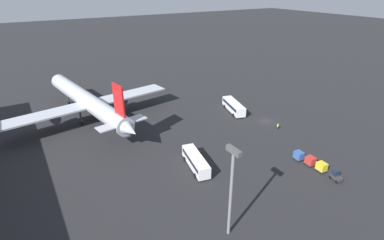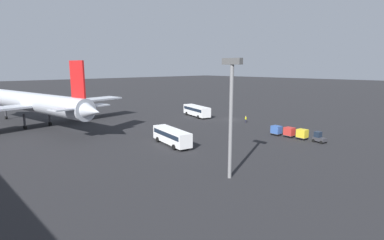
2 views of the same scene
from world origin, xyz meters
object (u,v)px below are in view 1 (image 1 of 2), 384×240
object	(u,v)px
shuttle_bus_near	(234,106)
shuttle_bus_far	(196,161)
airplane	(87,101)
worker_person	(278,126)
baggage_tug	(336,176)
cargo_cart_red	(310,161)
cargo_cart_blue	(299,155)
cargo_cart_yellow	(322,167)

from	to	relation	value
shuttle_bus_near	shuttle_bus_far	bearing A→B (deg)	143.05
airplane	worker_person	xyz separation A→B (m)	(-32.56, -42.06, -5.04)
baggage_tug	cargo_cart_red	xyz separation A→B (m)	(6.20, 0.15, 0.25)
baggage_tug	cargo_cart_blue	xyz separation A→B (m)	(8.99, 0.58, 0.25)
airplane	shuttle_bus_near	xyz separation A→B (m)	(-16.64, -39.48, -4.03)
baggage_tug	cargo_cart_red	world-z (taller)	baggage_tug
shuttle_bus_near	baggage_tug	xyz separation A→B (m)	(-38.37, 4.18, -0.93)
worker_person	shuttle_bus_near	bearing A→B (deg)	9.20
shuttle_bus_near	cargo_cart_yellow	distance (m)	35.22
worker_person	cargo_cart_red	xyz separation A→B (m)	(-16.25, 6.91, 0.32)
cargo_cart_red	cargo_cart_yellow	bearing A→B (deg)	-178.14
shuttle_bus_near	cargo_cart_blue	distance (m)	29.76
airplane	cargo_cart_yellow	size ratio (longest dim) A/B	25.53
airplane	shuttle_bus_far	bearing A→B (deg)	-169.14
shuttle_bus_near	cargo_cart_blue	bearing A→B (deg)	-173.72
airplane	baggage_tug	size ratio (longest dim) A/B	20.87
worker_person	cargo_cart_red	size ratio (longest dim) A/B	0.82
airplane	worker_person	world-z (taller)	airplane
worker_person	cargo_cart_yellow	world-z (taller)	cargo_cart_yellow
shuttle_bus_near	cargo_cart_blue	xyz separation A→B (m)	(-29.37, 4.76, -0.68)
airplane	cargo_cart_yellow	bearing A→B (deg)	-154.67
shuttle_bus_near	baggage_tug	bearing A→B (deg)	-170.73
airplane	cargo_cart_red	size ratio (longest dim) A/B	25.53
shuttle_bus_near	cargo_cart_red	distance (m)	32.46
airplane	baggage_tug	distance (m)	65.55
shuttle_bus_far	cargo_cart_yellow	distance (m)	26.49
worker_person	cargo_cart_blue	xyz separation A→B (m)	(-13.46, 7.34, 0.32)
cargo_cart_blue	worker_person	bearing A→B (deg)	-28.60
worker_person	cargo_cart_blue	bearing A→B (deg)	151.40
airplane	cargo_cart_blue	world-z (taller)	airplane
shuttle_bus_near	cargo_cart_yellow	world-z (taller)	shuttle_bus_near
baggage_tug	cargo_cart_red	size ratio (longest dim) A/B	1.22
airplane	shuttle_bus_far	xyz separation A→B (m)	(-36.79, -13.29, -4.10)
worker_person	cargo_cart_blue	size ratio (longest dim) A/B	0.82
shuttle_bus_near	baggage_tug	world-z (taller)	shuttle_bus_near
cargo_cart_yellow	cargo_cart_blue	size ratio (longest dim) A/B	1.00
cargo_cart_red	cargo_cart_blue	bearing A→B (deg)	8.75
shuttle_bus_near	shuttle_bus_far	distance (m)	33.04
cargo_cart_red	shuttle_bus_far	bearing A→B (deg)	61.19
shuttle_bus_far	baggage_tug	distance (m)	28.59
shuttle_bus_far	cargo_cart_yellow	bearing A→B (deg)	-112.66
cargo_cart_yellow	shuttle_bus_near	bearing A→B (deg)	-6.91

